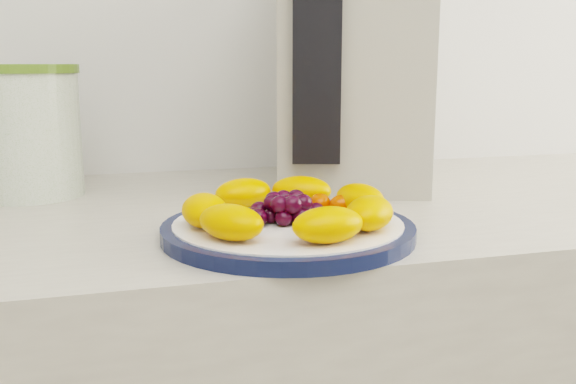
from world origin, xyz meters
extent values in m
cylinder|color=#0D1636|center=(0.08, 1.02, 0.91)|extent=(0.27, 0.27, 0.01)
cylinder|color=white|center=(0.08, 1.02, 0.91)|extent=(0.25, 0.25, 0.02)
cylinder|color=#38620D|center=(-0.21, 1.34, 0.99)|extent=(0.16, 0.16, 0.17)
cylinder|color=#506F24|center=(-0.21, 1.34, 1.08)|extent=(0.16, 0.16, 0.01)
cube|color=#A6A191|center=(0.26, 1.32, 1.09)|extent=(0.29, 0.35, 0.37)
cube|color=black|center=(0.17, 1.19, 1.09)|extent=(0.07, 0.04, 0.28)
ellipsoid|color=#FF7E00|center=(0.17, 1.04, 0.93)|extent=(0.06, 0.08, 0.03)
ellipsoid|color=#FF7E00|center=(0.12, 1.10, 0.93)|extent=(0.09, 0.07, 0.03)
ellipsoid|color=#FF7E00|center=(0.05, 1.11, 0.93)|extent=(0.08, 0.07, 0.03)
ellipsoid|color=#FF7E00|center=(-0.01, 1.03, 0.93)|extent=(0.05, 0.08, 0.03)
ellipsoid|color=#FF7E00|center=(0.01, 0.97, 0.93)|extent=(0.08, 0.09, 0.03)
ellipsoid|color=#FF7E00|center=(0.09, 0.94, 0.93)|extent=(0.08, 0.06, 0.03)
ellipsoid|color=#FF7E00|center=(0.15, 0.97, 0.93)|extent=(0.08, 0.09, 0.03)
ellipsoid|color=black|center=(0.08, 1.02, 0.93)|extent=(0.02, 0.02, 0.02)
ellipsoid|color=black|center=(0.10, 1.02, 0.93)|extent=(0.02, 0.02, 0.02)
ellipsoid|color=black|center=(0.09, 1.04, 0.93)|extent=(0.02, 0.02, 0.02)
ellipsoid|color=black|center=(0.07, 1.04, 0.93)|extent=(0.02, 0.02, 0.02)
ellipsoid|color=black|center=(0.06, 1.02, 0.93)|extent=(0.02, 0.02, 0.02)
ellipsoid|color=black|center=(0.07, 1.01, 0.93)|extent=(0.02, 0.02, 0.02)
ellipsoid|color=black|center=(0.09, 1.01, 0.93)|extent=(0.02, 0.02, 0.02)
ellipsoid|color=black|center=(0.12, 1.03, 0.93)|extent=(0.02, 0.02, 0.02)
ellipsoid|color=black|center=(0.11, 1.05, 0.93)|extent=(0.02, 0.02, 0.02)
ellipsoid|color=black|center=(0.09, 1.06, 0.93)|extent=(0.02, 0.02, 0.02)
ellipsoid|color=black|center=(0.07, 1.06, 0.93)|extent=(0.02, 0.02, 0.02)
ellipsoid|color=black|center=(0.05, 1.05, 0.93)|extent=(0.02, 0.02, 0.02)
ellipsoid|color=black|center=(0.05, 1.03, 0.93)|extent=(0.02, 0.02, 0.02)
ellipsoid|color=black|center=(0.05, 1.01, 0.93)|extent=(0.02, 0.02, 0.02)
ellipsoid|color=black|center=(0.08, 1.02, 0.94)|extent=(0.02, 0.02, 0.02)
ellipsoid|color=black|center=(0.09, 1.04, 0.94)|extent=(0.02, 0.02, 0.02)
ellipsoid|color=black|center=(0.08, 1.04, 0.94)|extent=(0.02, 0.02, 0.02)
ellipsoid|color=black|center=(0.07, 1.04, 0.94)|extent=(0.02, 0.02, 0.02)
ellipsoid|color=black|center=(0.06, 1.02, 0.94)|extent=(0.02, 0.02, 0.02)
ellipsoid|color=black|center=(0.07, 1.01, 0.94)|extent=(0.02, 0.02, 0.02)
ellipsoid|color=black|center=(0.08, 1.01, 0.94)|extent=(0.02, 0.02, 0.02)
ellipsoid|color=black|center=(0.09, 1.01, 0.94)|extent=(0.02, 0.02, 0.02)
ellipsoid|color=#E93700|center=(0.15, 1.04, 0.93)|extent=(0.03, 0.03, 0.02)
ellipsoid|color=#E93700|center=(0.18, 1.04, 0.93)|extent=(0.04, 0.03, 0.02)
ellipsoid|color=#E93700|center=(0.16, 1.01, 0.93)|extent=(0.04, 0.04, 0.02)
ellipsoid|color=#E93700|center=(0.13, 1.05, 0.93)|extent=(0.03, 0.04, 0.02)
camera|label=1|loc=(-0.10, 0.38, 1.08)|focal=40.00mm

